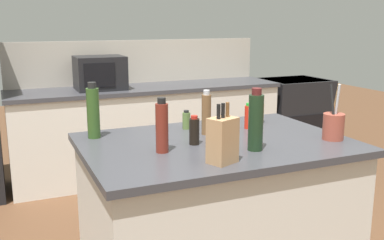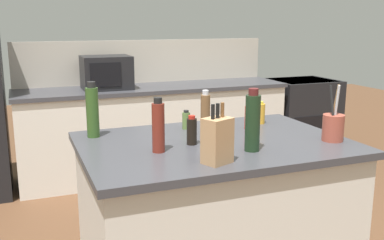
{
  "view_description": "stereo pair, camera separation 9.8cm",
  "coord_description": "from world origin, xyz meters",
  "px_view_note": "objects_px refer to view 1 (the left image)",
  "views": [
    {
      "loc": [
        -1.09,
        -2.2,
        1.61
      ],
      "look_at": [
        0.0,
        0.35,
        0.99
      ],
      "focal_mm": 42.0,
      "sensor_mm": 36.0,
      "label": 1
    },
    {
      "loc": [
        -1.0,
        -2.23,
        1.61
      ],
      "look_at": [
        0.0,
        0.35,
        0.99
      ],
      "focal_mm": 42.0,
      "sensor_mm": 36.0,
      "label": 2
    }
  ],
  "objects_px": {
    "range_oven": "(293,117)",
    "microwave": "(100,73)",
    "pepper_grinder": "(206,114)",
    "knife_block": "(223,140)",
    "spice_jar_oregano": "(186,120)",
    "soy_sauce_bottle": "(194,131)",
    "vinegar_bottle": "(162,127)",
    "honey_jar": "(259,113)",
    "wine_bottle": "(256,121)",
    "olive_oil_bottle": "(93,112)",
    "utensil_crock": "(333,125)",
    "hot_sauce_bottle": "(248,117)"
  },
  "relations": [
    {
      "from": "spice_jar_oregano",
      "to": "soy_sauce_bottle",
      "type": "relative_size",
      "value": 0.73
    },
    {
      "from": "microwave",
      "to": "hot_sauce_bottle",
      "type": "bearing_deg",
      "value": -75.85
    },
    {
      "from": "knife_block",
      "to": "soy_sauce_bottle",
      "type": "distance_m",
      "value": 0.35
    },
    {
      "from": "honey_jar",
      "to": "soy_sauce_bottle",
      "type": "bearing_deg",
      "value": -152.27
    },
    {
      "from": "range_oven",
      "to": "pepper_grinder",
      "type": "xyz_separation_m",
      "value": [
        -2.11,
        -2.03,
        0.6
      ]
    },
    {
      "from": "vinegar_bottle",
      "to": "knife_block",
      "type": "bearing_deg",
      "value": -53.63
    },
    {
      "from": "range_oven",
      "to": "soy_sauce_bottle",
      "type": "bearing_deg",
      "value": -135.64
    },
    {
      "from": "utensil_crock",
      "to": "vinegar_bottle",
      "type": "distance_m",
      "value": 1.0
    },
    {
      "from": "vinegar_bottle",
      "to": "honey_jar",
      "type": "height_order",
      "value": "vinegar_bottle"
    },
    {
      "from": "microwave",
      "to": "hot_sauce_bottle",
      "type": "height_order",
      "value": "microwave"
    },
    {
      "from": "knife_block",
      "to": "vinegar_bottle",
      "type": "height_order",
      "value": "knife_block"
    },
    {
      "from": "pepper_grinder",
      "to": "range_oven",
      "type": "bearing_deg",
      "value": 44.0
    },
    {
      "from": "soy_sauce_bottle",
      "to": "hot_sauce_bottle",
      "type": "distance_m",
      "value": 0.5
    },
    {
      "from": "olive_oil_bottle",
      "to": "hot_sauce_bottle",
      "type": "height_order",
      "value": "olive_oil_bottle"
    },
    {
      "from": "utensil_crock",
      "to": "microwave",
      "type": "bearing_deg",
      "value": 108.64
    },
    {
      "from": "utensil_crock",
      "to": "olive_oil_bottle",
      "type": "bearing_deg",
      "value": 155.24
    },
    {
      "from": "knife_block",
      "to": "vinegar_bottle",
      "type": "bearing_deg",
      "value": 103.5
    },
    {
      "from": "range_oven",
      "to": "knife_block",
      "type": "relative_size",
      "value": 3.17
    },
    {
      "from": "honey_jar",
      "to": "microwave",
      "type": "bearing_deg",
      "value": 108.94
    },
    {
      "from": "knife_block",
      "to": "spice_jar_oregano",
      "type": "height_order",
      "value": "knife_block"
    },
    {
      "from": "wine_bottle",
      "to": "olive_oil_bottle",
      "type": "relative_size",
      "value": 1.01
    },
    {
      "from": "pepper_grinder",
      "to": "spice_jar_oregano",
      "type": "bearing_deg",
      "value": 108.5
    },
    {
      "from": "range_oven",
      "to": "knife_block",
      "type": "xyz_separation_m",
      "value": [
        -2.27,
        -2.56,
        0.59
      ]
    },
    {
      "from": "utensil_crock",
      "to": "hot_sauce_bottle",
      "type": "bearing_deg",
      "value": 126.64
    },
    {
      "from": "wine_bottle",
      "to": "utensil_crock",
      "type": "bearing_deg",
      "value": 1.23
    },
    {
      "from": "utensil_crock",
      "to": "pepper_grinder",
      "type": "relative_size",
      "value": 1.2
    },
    {
      "from": "pepper_grinder",
      "to": "wine_bottle",
      "type": "bearing_deg",
      "value": -76.92
    },
    {
      "from": "utensil_crock",
      "to": "soy_sauce_bottle",
      "type": "bearing_deg",
      "value": 164.39
    },
    {
      "from": "range_oven",
      "to": "olive_oil_bottle",
      "type": "xyz_separation_m",
      "value": [
        -2.74,
        -1.85,
        0.63
      ]
    },
    {
      "from": "spice_jar_oregano",
      "to": "hot_sauce_bottle",
      "type": "height_order",
      "value": "hot_sauce_bottle"
    },
    {
      "from": "spice_jar_oregano",
      "to": "honey_jar",
      "type": "bearing_deg",
      "value": -3.71
    },
    {
      "from": "utensil_crock",
      "to": "honey_jar",
      "type": "distance_m",
      "value": 0.56
    },
    {
      "from": "range_oven",
      "to": "microwave",
      "type": "bearing_deg",
      "value": 180.0
    },
    {
      "from": "hot_sauce_bottle",
      "to": "utensil_crock",
      "type": "bearing_deg",
      "value": -53.36
    },
    {
      "from": "soy_sauce_bottle",
      "to": "hot_sauce_bottle",
      "type": "relative_size",
      "value": 0.99
    },
    {
      "from": "range_oven",
      "to": "honey_jar",
      "type": "height_order",
      "value": "honey_jar"
    },
    {
      "from": "soy_sauce_bottle",
      "to": "knife_block",
      "type": "bearing_deg",
      "value": -91.06
    },
    {
      "from": "range_oven",
      "to": "soy_sauce_bottle",
      "type": "height_order",
      "value": "soy_sauce_bottle"
    },
    {
      "from": "range_oven",
      "to": "pepper_grinder",
      "type": "distance_m",
      "value": 2.99
    },
    {
      "from": "pepper_grinder",
      "to": "vinegar_bottle",
      "type": "distance_m",
      "value": 0.44
    },
    {
      "from": "pepper_grinder",
      "to": "honey_jar",
      "type": "xyz_separation_m",
      "value": [
        0.45,
        0.14,
        -0.06
      ]
    },
    {
      "from": "range_oven",
      "to": "microwave",
      "type": "distance_m",
      "value": 2.4
    },
    {
      "from": "range_oven",
      "to": "hot_sauce_bottle",
      "type": "bearing_deg",
      "value": -131.95
    },
    {
      "from": "olive_oil_bottle",
      "to": "vinegar_bottle",
      "type": "distance_m",
      "value": 0.51
    },
    {
      "from": "knife_block",
      "to": "honey_jar",
      "type": "xyz_separation_m",
      "value": [
        0.61,
        0.67,
        -0.04
      ]
    },
    {
      "from": "soy_sauce_bottle",
      "to": "vinegar_bottle",
      "type": "xyz_separation_m",
      "value": [
        -0.21,
        -0.07,
        0.06
      ]
    },
    {
      "from": "vinegar_bottle",
      "to": "spice_jar_oregano",
      "type": "bearing_deg",
      "value": 53.68
    },
    {
      "from": "spice_jar_oregano",
      "to": "pepper_grinder",
      "type": "bearing_deg",
      "value": -71.5
    },
    {
      "from": "range_oven",
      "to": "wine_bottle",
      "type": "xyz_separation_m",
      "value": [
        -2.01,
        -2.44,
        0.63
      ]
    },
    {
      "from": "range_oven",
      "to": "wine_bottle",
      "type": "height_order",
      "value": "wine_bottle"
    }
  ]
}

